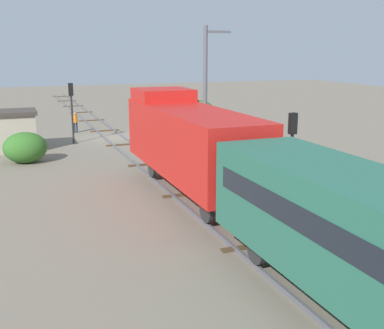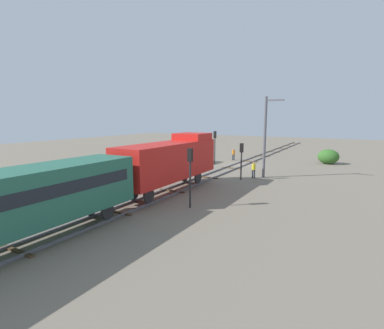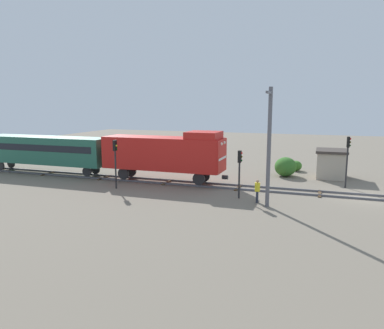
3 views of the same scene
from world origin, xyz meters
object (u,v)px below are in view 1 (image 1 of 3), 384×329
Objects in this scene: traffic_signal_mid at (196,118)px; traffic_signal_far at (292,142)px; worker_by_signal at (199,138)px; relay_hut at (11,130)px; catenary_mast at (206,85)px; locomotive at (188,138)px; worker_near_track at (75,121)px; traffic_signal_near at (71,102)px.

traffic_signal_far is (-0.20, 10.60, 0.31)m from traffic_signal_mid.
traffic_signal_far is 12.28m from worker_by_signal.
traffic_signal_mid is at bearing 148.38° from relay_hut.
relay_hut is (11.10, -17.31, -1.49)m from traffic_signal_far.
catenary_mast reaches higher than relay_hut.
locomotive is 20.41m from worker_near_track.
worker_near_track is 0.49× the size of relay_hut.
traffic_signal_near reaches higher than traffic_signal_far.
traffic_signal_near reaches higher than traffic_signal_mid.
traffic_signal_mid is 3.41m from catenary_mast.
locomotive is at bearing 63.07° from catenary_mast.
relay_hut is (11.70, -5.19, 0.40)m from worker_by_signal.
locomotive is 11.29m from catenary_mast.
worker_by_signal is 12.81m from relay_hut.
traffic_signal_far is 2.43× the size of worker_by_signal.
catenary_mast is at bearing -116.93° from locomotive.
locomotive is at bearing -39.79° from traffic_signal_far.
locomotive is 15.80m from traffic_signal_near.
relay_hut is (10.90, -6.71, -1.18)m from traffic_signal_mid.
traffic_signal_near is 5.20m from worker_near_track.
traffic_signal_mid reaches higher than relay_hut.
locomotive is 16.21m from relay_hut.
traffic_signal_near is 4.75m from relay_hut.
traffic_signal_mid is (-3.40, -7.60, -0.20)m from locomotive.
traffic_signal_mid is at bearing 129.97° from traffic_signal_near.
traffic_signal_near is (3.20, -15.47, 0.27)m from locomotive.
worker_by_signal is 3.60m from catenary_mast.
catenary_mast is at bearing -125.09° from traffic_signal_mid.
locomotive is 3.31× the size of relay_hut.
catenary_mast reaches higher than traffic_signal_far.
traffic_signal_mid is at bearing -88.92° from traffic_signal_far.
relay_hut is (5.10, 5.88, 0.40)m from worker_near_track.
locomotive reaches higher than worker_by_signal.
traffic_signal_near is at bearing -50.03° from traffic_signal_mid.
worker_by_signal is at bearing 156.07° from relay_hut.
traffic_signal_near is at bearing -78.32° from locomotive.
traffic_signal_near is 19.68m from traffic_signal_far.
traffic_signal_near is 1.26× the size of relay_hut.
traffic_signal_far is at bearing 140.21° from locomotive.
traffic_signal_mid reaches higher than worker_near_track.
worker_by_signal is at bearing -117.77° from traffic_signal_mid.
traffic_signal_mid is 0.89× the size of traffic_signal_far.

